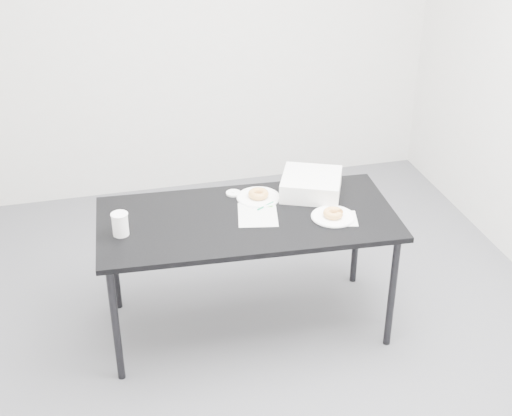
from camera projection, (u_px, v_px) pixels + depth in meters
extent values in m
plane|color=#525257|center=(236.00, 339.00, 4.13)|extent=(4.00, 4.00, 0.00)
cube|color=silver|center=(172.00, 20.00, 5.16)|extent=(4.00, 0.02, 2.70)
cube|color=black|center=(247.00, 219.00, 3.89)|extent=(1.67, 0.86, 0.03)
cylinder|color=black|center=(116.00, 325.00, 3.68)|extent=(0.04, 0.04, 0.71)
cylinder|color=black|center=(114.00, 258.00, 4.23)|extent=(0.04, 0.04, 0.71)
cylinder|color=black|center=(392.00, 293.00, 3.92)|extent=(0.04, 0.04, 0.71)
cylinder|color=black|center=(356.00, 234.00, 4.47)|extent=(0.04, 0.04, 0.71)
cube|color=silver|center=(258.00, 215.00, 3.90)|extent=(0.26, 0.31, 0.00)
cube|color=green|center=(269.00, 205.00, 3.99)|extent=(0.05, 0.05, 0.00)
cylinder|color=#0C8453|center=(265.00, 206.00, 3.98)|extent=(0.11, 0.07, 0.01)
cube|color=silver|center=(341.00, 219.00, 3.87)|extent=(0.20, 0.20, 0.00)
cylinder|color=white|center=(333.00, 217.00, 3.87)|extent=(0.24, 0.24, 0.01)
torus|color=gold|center=(333.00, 213.00, 3.86)|extent=(0.15, 0.15, 0.04)
cylinder|color=white|center=(258.00, 197.00, 4.07)|extent=(0.25, 0.25, 0.01)
torus|color=gold|center=(258.00, 194.00, 4.06)|extent=(0.12, 0.12, 0.04)
cylinder|color=white|center=(120.00, 224.00, 3.69)|extent=(0.08, 0.08, 0.13)
cylinder|color=white|center=(233.00, 193.00, 4.11)|extent=(0.08, 0.08, 0.01)
cube|color=white|center=(311.00, 184.00, 4.10)|extent=(0.44, 0.44, 0.11)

